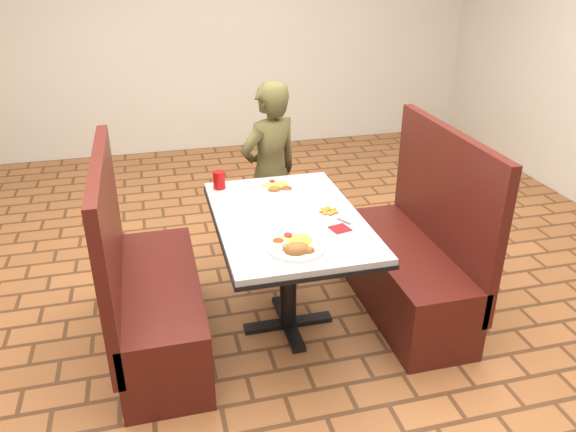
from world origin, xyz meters
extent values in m
plane|color=#A46235|center=(0.00, 0.00, 0.00)|extent=(7.00, 7.00, 0.00)
cube|color=silver|center=(0.00, 3.50, 1.40)|extent=(6.00, 0.04, 2.80)
cube|color=#A6A8AB|center=(0.00, 0.00, 0.73)|extent=(0.80, 1.20, 0.03)
cube|color=black|center=(0.00, 0.00, 0.70)|extent=(0.81, 1.21, 0.02)
cylinder|color=black|center=(0.00, 0.00, 0.36)|extent=(0.10, 0.10, 0.69)
cube|color=black|center=(0.00, 0.00, 0.01)|extent=(0.55, 0.08, 0.03)
cube|color=black|center=(0.00, 0.00, 0.01)|extent=(0.08, 0.55, 0.03)
cube|color=#4D1811|center=(-0.75, 0.00, 0.23)|extent=(0.45, 1.20, 0.45)
cube|color=#4D1811|center=(-0.97, 0.00, 0.70)|extent=(0.06, 1.20, 0.95)
cube|color=#4D1811|center=(0.75, 0.00, 0.23)|extent=(0.45, 1.20, 0.45)
cube|color=#4D1811|center=(0.97, 0.00, 0.70)|extent=(0.06, 1.20, 0.95)
imported|color=brown|center=(0.09, 0.89, 0.66)|extent=(0.57, 0.48, 1.32)
cylinder|color=white|center=(-0.05, -0.37, 0.76)|extent=(0.30, 0.30, 0.02)
ellipsoid|color=yellow|center=(-0.02, -0.33, 0.79)|extent=(0.12, 0.12, 0.05)
ellipsoid|color=#87BF4C|center=(-0.11, -0.32, 0.79)|extent=(0.12, 0.10, 0.04)
cylinder|color=red|center=(-0.08, -0.29, 0.79)|extent=(0.04, 0.04, 0.01)
ellipsoid|color=#935725|center=(-0.06, -0.43, 0.80)|extent=(0.13, 0.10, 0.07)
ellipsoid|color=#935725|center=(-0.01, -0.45, 0.79)|extent=(0.07, 0.05, 0.05)
cylinder|color=white|center=(-0.15, -0.38, 0.79)|extent=(0.07, 0.07, 0.04)
cylinder|color=brown|center=(-0.15, -0.38, 0.81)|extent=(0.06, 0.06, 0.01)
cylinder|color=white|center=(0.03, 0.38, 0.76)|extent=(0.25, 0.25, 0.01)
ellipsoid|color=yellow|center=(0.06, 0.42, 0.79)|extent=(0.10, 0.10, 0.05)
ellipsoid|color=#87BF4C|center=(-0.02, 0.43, 0.78)|extent=(0.10, 0.08, 0.03)
cylinder|color=red|center=(0.01, 0.45, 0.78)|extent=(0.04, 0.04, 0.01)
ellipsoid|color=brown|center=(0.08, 0.35, 0.78)|extent=(0.07, 0.07, 0.03)
ellipsoid|color=#935725|center=(0.00, 0.34, 0.79)|extent=(0.08, 0.06, 0.05)
cylinder|color=white|center=(0.23, -0.03, 0.76)|extent=(0.17, 0.17, 0.01)
cube|color=maroon|center=(0.23, -0.22, 0.75)|extent=(0.12, 0.12, 0.00)
cube|color=silver|center=(0.27, -0.14, 0.76)|extent=(0.08, 0.12, 0.00)
cylinder|color=#AE0C0B|center=(-0.32, 0.49, 0.81)|extent=(0.08, 0.08, 0.11)
cube|color=white|center=(0.24, -0.46, 0.76)|extent=(0.22, 0.21, 0.01)
cube|color=silver|center=(-0.04, -0.33, 0.76)|extent=(0.04, 0.18, 0.00)
cube|color=silver|center=(-0.08, -0.41, 0.76)|extent=(0.09, 0.14, 0.00)
camera|label=1|loc=(-0.70, -2.75, 2.12)|focal=35.00mm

